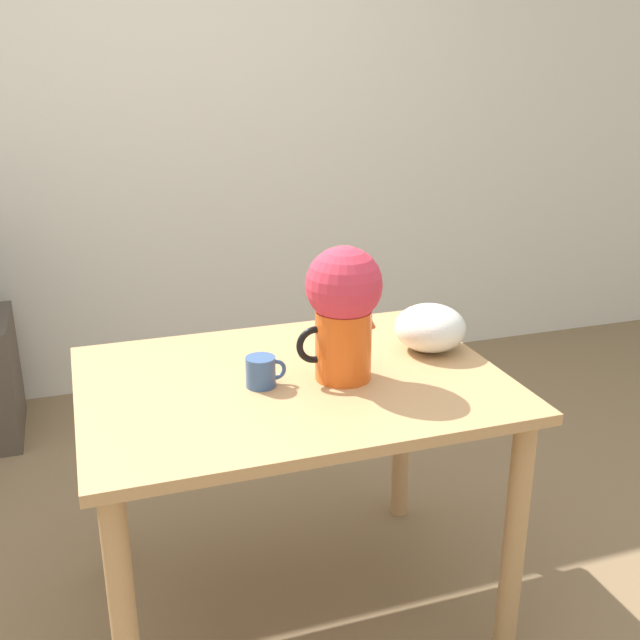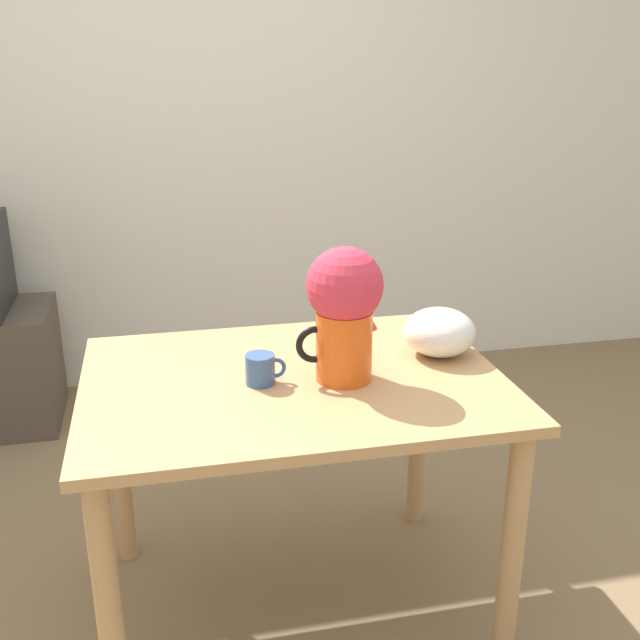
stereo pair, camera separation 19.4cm
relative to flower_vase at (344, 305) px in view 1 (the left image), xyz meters
The scene contains 6 objects.
ground_plane 1.01m from the flower_vase, 168.26° to the right, with size 12.00×12.00×0.00m, color #7F6647.
wall_back 1.92m from the flower_vase, 97.95° to the left, with size 8.00×0.05×2.60m.
table 0.35m from the flower_vase, 161.50° to the left, with size 1.13×0.84×0.76m.
flower_vase is the anchor object (origin of this frame).
coffee_mug 0.28m from the flower_vase, behind, with size 0.11×0.08×0.08m.
white_bowl 0.36m from the flower_vase, 19.54° to the left, with size 0.21×0.21×0.14m.
Camera 1 is at (-0.38, -1.68, 1.59)m, focal length 42.00 mm.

